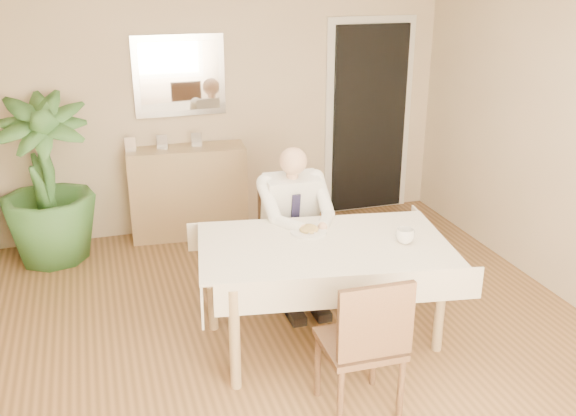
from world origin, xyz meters
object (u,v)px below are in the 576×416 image
object	(u,v)px
dining_table	(324,255)
sideboard	(188,192)
seated_man	(297,221)
coffee_mug	(405,236)
chair_far	(286,232)
chair_near	(366,340)
potted_palm	(45,181)

from	to	relation	value
dining_table	sideboard	bearing A→B (deg)	114.43
seated_man	sideboard	xyz separation A→B (m)	(-0.59, 1.60, -0.24)
coffee_mug	sideboard	size ratio (longest dim) A/B	0.11
dining_table	coffee_mug	world-z (taller)	coffee_mug
chair_far	coffee_mug	size ratio (longest dim) A/B	6.78
chair_near	seated_man	xyz separation A→B (m)	(0.06, 1.46, 0.17)
chair_far	dining_table	bearing A→B (deg)	-87.29
chair_near	potted_palm	distance (m)	3.40
chair_far	chair_near	world-z (taller)	chair_near
coffee_mug	seated_man	bearing A→B (deg)	125.43
coffee_mug	potted_palm	world-z (taller)	potted_palm
chair_far	potted_palm	world-z (taller)	potted_palm
dining_table	coffee_mug	bearing A→B (deg)	-6.83
dining_table	chair_far	xyz separation A→B (m)	(0.00, 0.88, -0.19)
dining_table	chair_near	bearing A→B (deg)	-84.81
chair_far	sideboard	xyz separation A→B (m)	(-0.59, 1.32, -0.03)
chair_far	potted_palm	distance (m)	2.20
chair_far	coffee_mug	bearing A→B (deg)	-60.02
seated_man	sideboard	bearing A→B (deg)	110.35
potted_palm	chair_near	bearing A→B (deg)	-57.71
potted_palm	seated_man	bearing A→B (deg)	-36.84
chair_far	seated_man	xyz separation A→B (m)	(-0.00, -0.28, 0.21)
chair_far	coffee_mug	distance (m)	1.20
chair_near	coffee_mug	size ratio (longest dim) A/B	7.35
seated_man	sideboard	world-z (taller)	seated_man
dining_table	chair_far	world-z (taller)	chair_far
seated_man	chair_near	bearing A→B (deg)	-92.43
chair_near	potted_palm	size ratio (longest dim) A/B	0.62
chair_near	sideboard	world-z (taller)	chair_near
chair_near	sideboard	size ratio (longest dim) A/B	0.83
coffee_mug	sideboard	bearing A→B (deg)	115.60
dining_table	coffee_mug	xyz separation A→B (m)	(0.53, -0.15, 0.13)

